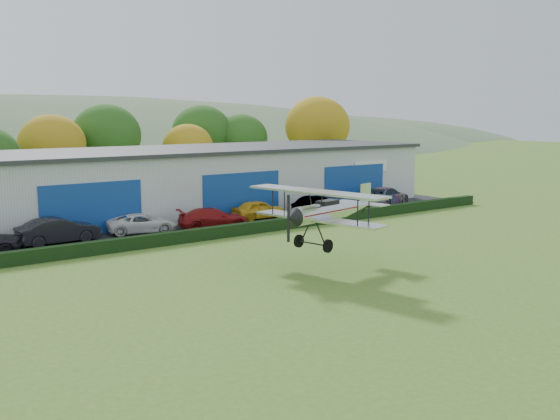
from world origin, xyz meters
TOP-DOWN VIEW (x-y plane):
  - ground at (0.00, 0.00)m, footprint 300.00×300.00m
  - apron at (3.00, 21.00)m, footprint 48.00×9.00m
  - hedge at (3.00, 16.20)m, footprint 46.00×0.60m
  - hangar at (5.00, 27.98)m, footprint 40.60×12.60m
  - tree_belt at (0.85, 40.62)m, footprint 75.70×13.22m
  - car_1 at (-9.79, 20.42)m, footprint 5.13×2.00m
  - car_2 at (-3.99, 20.72)m, footprint 5.13×3.24m
  - car_3 at (0.80, 19.30)m, footprint 5.41×3.39m
  - car_4 at (5.75, 20.75)m, footprint 4.37×1.94m
  - car_5 at (10.50, 19.46)m, footprint 4.95×2.80m
  - car_6 at (14.09, 21.03)m, footprint 5.74×2.86m
  - car_7 at (19.03, 20.05)m, footprint 6.06×3.77m
  - biplane at (-0.08, 5.78)m, footprint 7.27×8.29m

SIDE VIEW (x-z plane):
  - ground at x=0.00m, z-range 0.00..0.00m
  - apron at x=3.00m, z-range 0.00..0.05m
  - hedge at x=3.00m, z-range 0.00..0.80m
  - car_2 at x=-3.99m, z-range 0.05..1.37m
  - car_3 at x=0.80m, z-range 0.05..1.51m
  - car_4 at x=5.75m, z-range 0.05..1.51m
  - car_5 at x=10.50m, z-range 0.05..1.59m
  - car_6 at x=14.09m, z-range 0.05..1.61m
  - car_7 at x=19.03m, z-range 0.05..1.69m
  - car_1 at x=-9.79m, z-range 0.05..1.72m
  - hangar at x=5.00m, z-range 0.01..5.31m
  - biplane at x=-0.08m, z-range 1.62..4.70m
  - tree_belt at x=0.85m, z-range 0.55..10.67m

